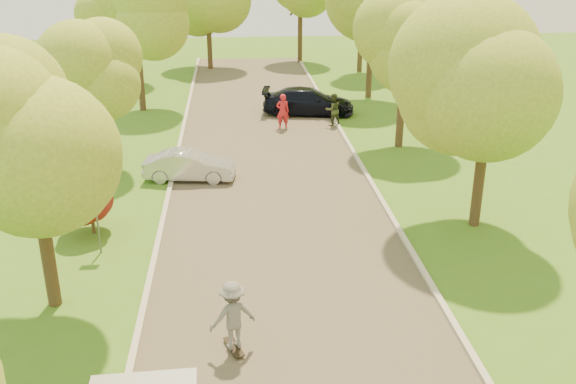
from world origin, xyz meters
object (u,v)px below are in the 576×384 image
object	(u,v)px
longboard	(234,347)
person_striped	(283,111)
person_olive	(333,110)
silver_sedan	(190,166)
dark_sedan	(308,101)
street_sign	(96,208)
skateboarder	(233,315)

from	to	relation	value
longboard	person_striped	xyz separation A→B (m)	(2.76, 19.07, 0.82)
longboard	person_olive	size ratio (longest dim) A/B	0.54
silver_sedan	dark_sedan	size ratio (longest dim) A/B	0.73
silver_sedan	street_sign	bearing A→B (deg)	165.66
dark_sedan	skateboarder	xyz separation A→B (m)	(-4.42, -21.82, 0.26)
dark_sedan	longboard	distance (m)	22.27
dark_sedan	skateboarder	world-z (taller)	skateboarder
silver_sedan	person_olive	size ratio (longest dim) A/B	2.14
dark_sedan	skateboarder	size ratio (longest dim) A/B	2.88
silver_sedan	skateboarder	world-z (taller)	skateboarder
longboard	person_olive	bearing A→B (deg)	-124.90
street_sign	person_striped	bearing A→B (deg)	62.86
dark_sedan	person_striped	size ratio (longest dim) A/B	2.78
silver_sedan	person_olive	xyz separation A→B (m)	(7.10, 7.44, 0.26)
street_sign	skateboarder	distance (m)	6.98
street_sign	person_olive	bearing A→B (deg)	55.18
silver_sedan	longboard	xyz separation A→B (m)	(1.66, -11.93, -0.51)
street_sign	longboard	bearing A→B (deg)	-53.22
skateboarder	dark_sedan	bearing A→B (deg)	-120.68
street_sign	dark_sedan	xyz separation A→B (m)	(8.58, 16.25, -0.82)
person_olive	dark_sedan	bearing A→B (deg)	-82.21
street_sign	dark_sedan	size ratio (longest dim) A/B	0.43
silver_sedan	skateboarder	distance (m)	12.05
dark_sedan	longboard	xyz separation A→B (m)	(-4.42, -21.82, -0.64)
skateboarder	person_olive	size ratio (longest dim) A/B	1.02
dark_sedan	person_olive	bearing A→B (deg)	-149.48
street_sign	dark_sedan	bearing A→B (deg)	62.16
dark_sedan	person_striped	distance (m)	3.22
silver_sedan	longboard	distance (m)	12.05
person_striped	person_olive	size ratio (longest dim) A/B	1.06
street_sign	skateboarder	bearing A→B (deg)	-53.22
street_sign	silver_sedan	distance (m)	6.90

